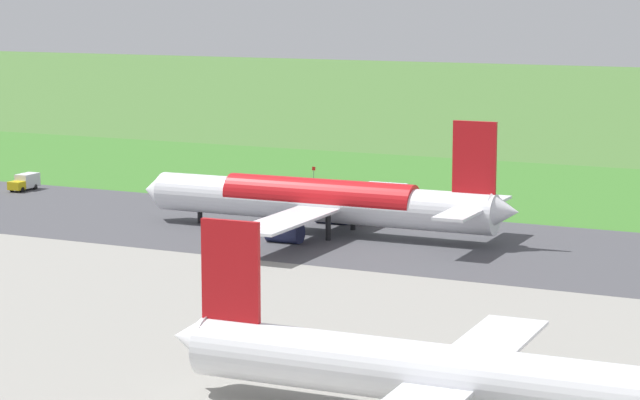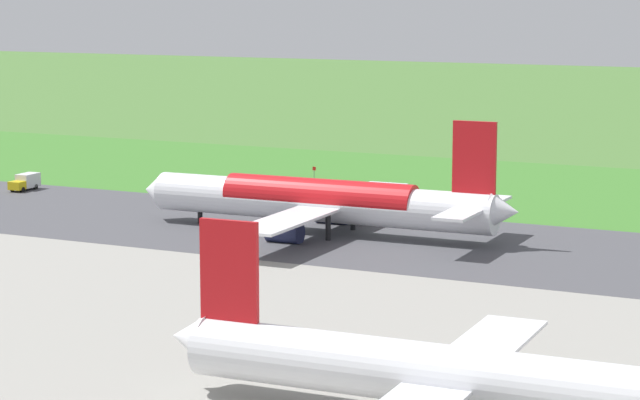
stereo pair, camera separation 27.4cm
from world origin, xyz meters
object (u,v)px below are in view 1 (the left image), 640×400
traffic_cone_orange (286,180)px  airliner_main (323,201)px  service_truck_fuel (25,182)px  airliner_parked_near (456,375)px  no_stopping_sign (314,174)px

traffic_cone_orange → airliner_main: bearing=123.3°
service_truck_fuel → airliner_main: bearing=167.8°
airliner_main → airliner_parked_near: bearing=123.2°
airliner_main → no_stopping_sign: size_ratio=19.37×
service_truck_fuel → no_stopping_sign: (-38.27, -27.38, 0.25)m
no_stopping_sign → traffic_cone_orange: size_ratio=5.07×
airliner_parked_near → traffic_cone_orange: size_ratio=87.62×
airliner_parked_near → traffic_cone_orange: (68.37, -104.45, -3.57)m
service_truck_fuel → traffic_cone_orange: 42.90m
airliner_main → no_stopping_sign: airliner_main is taller
no_stopping_sign → traffic_cone_orange: (4.98, 0.34, -1.37)m
airliner_main → airliner_parked_near: 77.09m
airliner_main → service_truck_fuel: airliner_main is taller
traffic_cone_orange → airliner_parked_near: bearing=123.2°
service_truck_fuel → traffic_cone_orange: bearing=-140.9°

